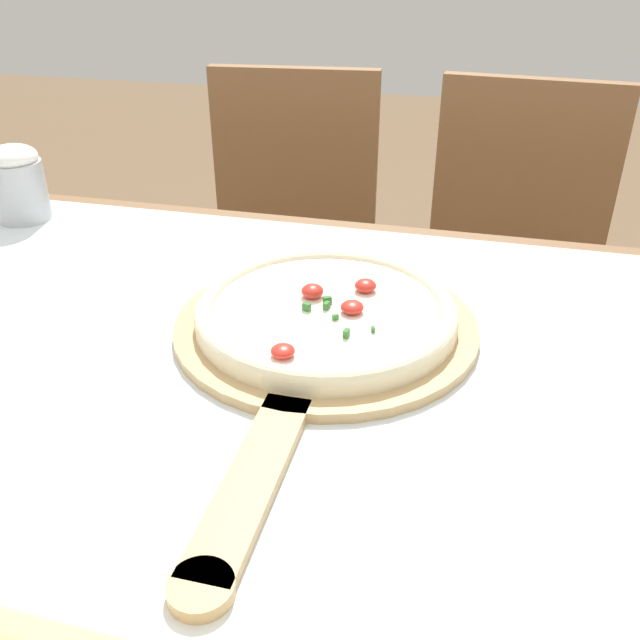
# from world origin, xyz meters

# --- Properties ---
(dining_table) EXTENTS (1.33, 0.95, 0.72)m
(dining_table) POSITION_xyz_m (0.00, 0.00, 0.62)
(dining_table) COLOR brown
(dining_table) RESTS_ON ground_plane
(towel_cloth) EXTENTS (1.25, 0.87, 0.00)m
(towel_cloth) POSITION_xyz_m (0.00, 0.00, 0.72)
(towel_cloth) COLOR silver
(towel_cloth) RESTS_ON dining_table
(pizza_peel) EXTENTS (0.36, 0.58, 0.01)m
(pizza_peel) POSITION_xyz_m (0.05, 0.09, 0.73)
(pizza_peel) COLOR tan
(pizza_peel) RESTS_ON towel_cloth
(pizza) EXTENTS (0.30, 0.30, 0.03)m
(pizza) POSITION_xyz_m (0.05, 0.12, 0.75)
(pizza) COLOR beige
(pizza) RESTS_ON pizza_peel
(chair_left) EXTENTS (0.44, 0.44, 0.88)m
(chair_left) POSITION_xyz_m (-0.21, 0.84, 0.51)
(chair_left) COLOR brown
(chair_left) RESTS_ON ground_plane
(chair_right) EXTENTS (0.44, 0.44, 0.88)m
(chair_right) POSITION_xyz_m (0.29, 0.84, 0.51)
(chair_right) COLOR brown
(chair_right) RESTS_ON ground_plane
(flour_cup) EXTENTS (0.08, 0.08, 0.12)m
(flour_cup) POSITION_xyz_m (-0.51, 0.34, 0.79)
(flour_cup) COLOR #B2B7BC
(flour_cup) RESTS_ON towel_cloth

